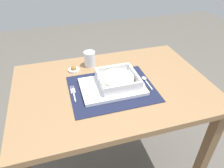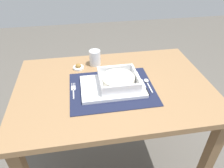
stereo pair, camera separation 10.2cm
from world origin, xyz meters
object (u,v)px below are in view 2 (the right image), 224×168
fork (73,89)px  condiment_saucer (78,67)px  spoon (147,82)px  drinking_glass (95,58)px  porridge_bowl (118,80)px  bread_knife (140,85)px  butter_knife (145,88)px  dining_table (114,101)px

fork → condiment_saucer: condiment_saucer is taller
spoon → drinking_glass: bearing=133.8°
porridge_bowl → drinking_glass: bearing=111.1°
spoon → bread_knife: 0.05m
butter_knife → bread_knife: same height
bread_knife → condiment_saucer: (-0.30, 0.22, 0.00)m
drinking_glass → spoon: bearing=-44.3°
dining_table → condiment_saucer: condiment_saucer is taller
fork → butter_knife: bearing=-11.6°
condiment_saucer → bread_knife: bearing=-36.5°
fork → condiment_saucer: bearing=77.4°
dining_table → spoon: spoon is taller
dining_table → fork: fork is taller
porridge_bowl → condiment_saucer: size_ratio=3.12×
spoon → condiment_saucer: condiment_saucer is taller
bread_knife → spoon: bearing=26.0°
porridge_bowl → butter_knife: porridge_bowl is taller
butter_knife → condiment_saucer: bearing=139.9°
fork → drinking_glass: (0.13, 0.23, 0.03)m
bread_knife → porridge_bowl: bearing=177.3°
porridge_bowl → bread_knife: bearing=-8.0°
bread_knife → drinking_glass: size_ratio=1.61×
condiment_saucer → fork: bearing=-99.0°
porridge_bowl → spoon: bearing=0.4°
spoon → bread_knife: (-0.04, -0.02, -0.00)m
dining_table → fork: 0.23m
fork → butter_knife: 0.35m
dining_table → porridge_bowl: bearing=-38.6°
spoon → dining_table: bearing=172.9°
dining_table → drinking_glass: bearing=107.8°
bread_knife → butter_knife: bearing=-50.4°
fork → porridge_bowl: bearing=-5.1°
drinking_glass → bread_knife: bearing=-51.6°
porridge_bowl → fork: bearing=178.5°
drinking_glass → butter_knife: bearing=-52.0°
dining_table → porridge_bowl: size_ratio=5.26×
dining_table → butter_knife: 0.20m
butter_knife → bread_knife: size_ratio=0.94×
dining_table → drinking_glass: (-0.07, 0.22, 0.15)m
spoon → butter_knife: size_ratio=0.85×
dining_table → drinking_glass: drinking_glass is taller
porridge_bowl → spoon: 0.15m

